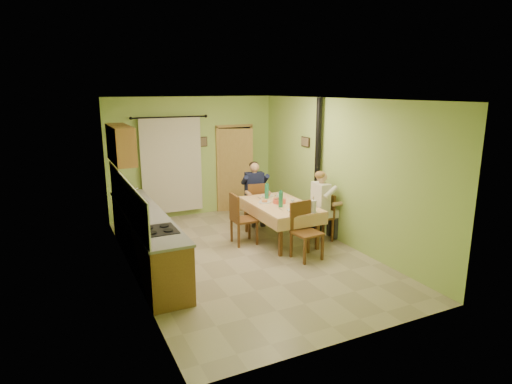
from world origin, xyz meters
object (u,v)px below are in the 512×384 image
dining_table (280,222)px  man_right (322,198)px  chair_near (306,243)px  chair_right (322,226)px  man_far (255,186)px  chair_far (255,212)px  stove_flue (317,185)px  chair_left (243,229)px

dining_table → man_right: (0.74, -0.36, 0.50)m
chair_near → chair_right: bearing=-145.2°
chair_near → man_far: (0.03, 2.19, 0.59)m
chair_right → chair_far: bearing=29.2°
chair_far → stove_flue: (0.95, -1.00, 0.73)m
chair_near → stove_flue: size_ratio=0.36×
chair_far → stove_flue: bearing=-37.7°
chair_far → stove_flue: stove_flue is taller
chair_far → stove_flue: 1.56m
dining_table → chair_near: (-0.04, -1.04, -0.09)m
dining_table → man_far: bearing=91.2°
man_right → stove_flue: (0.20, 0.49, 0.15)m
man_far → dining_table: bearing=-80.7°
chair_left → man_right: 1.67m
dining_table → chair_near: bearing=-91.7°
chair_left → stove_flue: stove_flue is taller
dining_table → chair_left: bearing=169.0°
chair_far → chair_near: (-0.03, -2.17, 0.00)m
chair_near → stove_flue: bearing=-135.8°
chair_left → chair_near: bearing=31.9°
dining_table → man_far: size_ratio=1.29×
dining_table → chair_near: size_ratio=1.75×
chair_left → man_right: (1.48, -0.51, 0.59)m
chair_far → man_right: bearing=-54.6°
chair_far → dining_table: bearing=-80.6°
chair_near → chair_left: (-0.70, 1.19, -0.00)m
man_right → dining_table: bearing=66.3°
chair_right → chair_left: 1.57m
chair_far → man_far: man_far is taller
dining_table → man_right: size_ratio=1.29×
man_right → stove_flue: 0.55m
chair_right → man_right: man_right is taller
chair_left → stove_flue: 1.83m
chair_far → chair_right: bearing=-54.2°
dining_table → chair_far: size_ratio=1.84×
man_far → chair_far: bearing=-90.0°
man_far → chair_near: bearing=-82.1°
chair_near → chair_left: size_ratio=1.01×
chair_right → stove_flue: (0.19, 0.49, 0.74)m
chair_left → chair_far: bearing=145.3°
dining_table → stove_flue: size_ratio=0.64×
chair_far → man_far: bearing=90.0°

